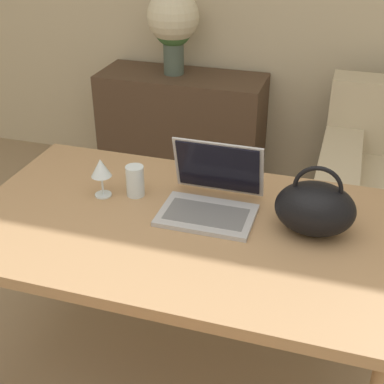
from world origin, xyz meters
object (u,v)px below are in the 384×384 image
at_px(drinking_glass, 135,181).
at_px(flower_vase, 173,22).
at_px(handbag, 315,208).
at_px(wine_glass, 101,169).
at_px(laptop, 212,192).

bearing_deg(drinking_glass, flower_vase, 103.67).
bearing_deg(handbag, wine_glass, 179.14).
relative_size(laptop, wine_glass, 2.19).
relative_size(laptop, handbag, 1.25).
distance_m(laptop, flower_vase, 1.63).
height_order(handbag, flower_vase, flower_vase).
bearing_deg(wine_glass, flower_vase, 99.29).
distance_m(drinking_glass, wine_glass, 0.13).
distance_m(laptop, handbag, 0.35).
bearing_deg(laptop, drinking_glass, 179.22).
xyz_separation_m(laptop, handbag, (0.35, -0.05, 0.03)).
xyz_separation_m(handbag, flower_vase, (-0.99, 1.52, 0.20)).
height_order(laptop, flower_vase, flower_vase).
height_order(drinking_glass, flower_vase, flower_vase).
height_order(wine_glass, flower_vase, flower_vase).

